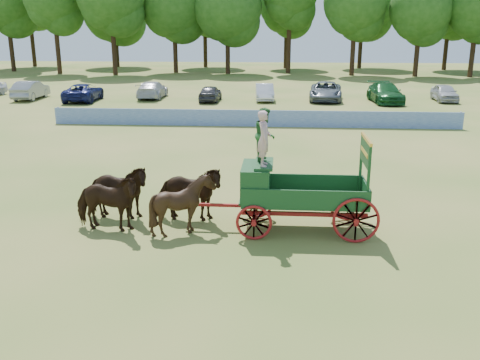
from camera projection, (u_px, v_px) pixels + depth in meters
name	position (u px, v px, depth m)	size (l,w,h in m)	color
ground	(256.00, 230.00, 16.80)	(160.00, 160.00, 0.00)	#9B8446
horse_lead_left	(106.00, 203.00, 16.53)	(1.00, 2.20, 1.86)	#301E0D
horse_lead_right	(117.00, 192.00, 17.59)	(1.00, 2.20, 1.86)	#301E0D
horse_wheel_left	(183.00, 204.00, 16.36)	(1.50, 1.69, 1.86)	#301E0D
horse_wheel_right	(189.00, 194.00, 17.41)	(1.00, 2.20, 1.86)	#301E0D
farm_dray	(280.00, 177.00, 16.48)	(6.00, 2.00, 3.81)	#A61E10
sponsor_banner	(254.00, 118.00, 33.97)	(26.00, 0.08, 1.05)	#1C4698
parked_cars	(282.00, 92.00, 45.32)	(53.26, 7.56, 1.61)	silver
treeline	(241.00, 1.00, 72.71)	(90.19, 23.21, 15.74)	#382314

